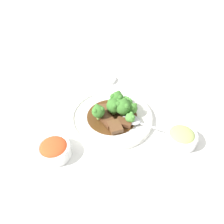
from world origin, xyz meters
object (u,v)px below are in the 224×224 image
Objects in this scene: main_plate at (112,117)px; broccoli_floret_7 at (131,117)px; beef_strip_1 at (124,122)px; broccoli_floret_5 at (98,111)px; beef_strip_2 at (105,109)px; broccoli_floret_0 at (114,106)px; side_bowl_kimchi at (54,149)px; broccoli_floret_4 at (117,99)px; beef_strip_0 at (108,120)px; beef_strip_3 at (115,127)px; broccoli_floret_2 at (127,102)px; broccoli_floret_1 at (123,107)px; sauce_dish at (108,79)px; broccoli_floret_3 at (132,108)px; serving_spoon at (136,121)px; broccoli_floret_6 at (128,105)px; side_bowl_appetizer at (181,137)px.

broccoli_floret_7 is at bearing -177.85° from main_plate.
beef_strip_1 is 1.03× the size of broccoli_floret_5.
main_plate is 3.69× the size of beef_strip_2.
broccoli_floret_0 reaches higher than side_bowl_kimchi.
broccoli_floret_4 is at bearing -81.00° from main_plate.
beef_strip_0 is 2.12× the size of broccoli_floret_7.
side_bowl_kimchi reaches higher than beef_strip_3.
beef_strip_1 is 0.10m from broccoli_floret_4.
broccoli_floret_0 is at bearing -28.50° from beef_strip_1.
main_plate is 0.07m from broccoli_floret_2.
beef_strip_3 reaches higher than beef_strip_2.
beef_strip_0 is at bearing 62.88° from broccoli_floret_1.
sauce_dish is at bearing -54.75° from broccoli_floret_0.
broccoli_floret_0 reaches higher than beef_strip_1.
broccoli_floret_3 is at bearing -118.52° from side_bowl_kimchi.
broccoli_floret_7 is at bearing 13.50° from serving_spoon.
beef_strip_0 is 0.06m from beef_strip_2.
beef_strip_1 is 0.09m from beef_strip_2.
serving_spoon reaches higher than sauce_dish.
side_bowl_appetizer is (-0.20, 0.03, -0.02)m from broccoli_floret_6.
broccoli_floret_0 reaches higher than broccoli_floret_2.
broccoli_floret_2 is at bearing -80.66° from broccoli_floret_1.
beef_strip_3 is 0.65× the size of side_bowl_appetizer.
beef_strip_0 is 0.04m from beef_strip_3.
side_bowl_appetizer reaches higher than beef_strip_3.
side_bowl_appetizer reaches higher than sauce_dish.
broccoli_floret_4 reaches higher than sauce_dish.
broccoli_floret_4 is (0.01, -0.08, 0.03)m from beef_strip_0.
broccoli_floret_5 is 0.11m from broccoli_floret_6.
broccoli_floret_6 is (0.00, -0.09, 0.02)m from beef_strip_3.
broccoli_floret_5 is 0.79× the size of sauce_dish.
broccoli_floret_4 is at bearing -65.31° from beef_strip_3.
broccoli_floret_1 reaches higher than broccoli_floret_2.
beef_strip_0 is 1.36× the size of beef_strip_1.
serving_spoon is at bearing 139.25° from broccoli_floret_2.
broccoli_floret_0 is (0.00, -0.04, 0.03)m from beef_strip_0.
beef_strip_3 is 0.21m from side_bowl_appetizer.
side_bowl_kimchi is at bearing 65.13° from beef_strip_0.
side_bowl_kimchi is (0.12, 0.25, -0.02)m from broccoli_floret_6.
side_bowl_appetizer is at bearing -169.33° from broccoli_floret_5.
broccoli_floret_3 is at bearing -154.43° from broccoli_floret_0.
broccoli_floret_0 reaches higher than broccoli_floret_5.
broccoli_floret_0 is 1.08× the size of broccoli_floret_5.
broccoli_floret_0 is (-0.00, -0.01, 0.04)m from main_plate.
broccoli_floret_5 is 0.56× the size of side_bowl_appetizer.
beef_strip_1 is 0.74× the size of beef_strip_2.
broccoli_floret_4 is (0.03, 0.01, 0.01)m from broccoli_floret_2.
broccoli_floret_1 reaches higher than broccoli_floret_4.
beef_strip_2 is 1.21× the size of broccoli_floret_1.
beef_strip_2 is 0.05m from broccoli_floret_4.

